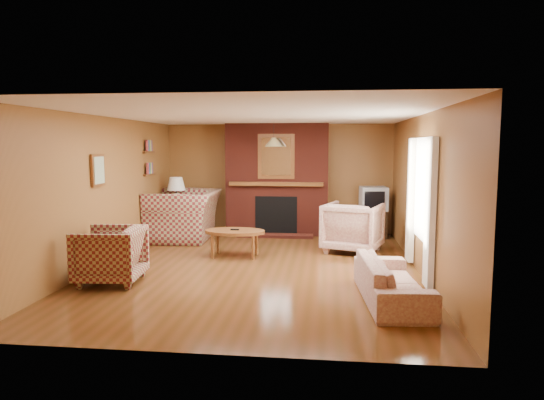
# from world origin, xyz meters

# --- Properties ---
(floor) EXTENTS (6.50, 6.50, 0.00)m
(floor) POSITION_xyz_m (0.00, 0.00, 0.00)
(floor) COLOR #4F2D11
(floor) RESTS_ON ground
(ceiling) EXTENTS (6.50, 6.50, 0.00)m
(ceiling) POSITION_xyz_m (0.00, 0.00, 2.40)
(ceiling) COLOR white
(ceiling) RESTS_ON wall_back
(wall_back) EXTENTS (6.50, 0.00, 6.50)m
(wall_back) POSITION_xyz_m (0.00, 3.25, 1.20)
(wall_back) COLOR #945B2E
(wall_back) RESTS_ON floor
(wall_front) EXTENTS (6.50, 0.00, 6.50)m
(wall_front) POSITION_xyz_m (0.00, -3.25, 1.20)
(wall_front) COLOR #945B2E
(wall_front) RESTS_ON floor
(wall_left) EXTENTS (0.00, 6.50, 6.50)m
(wall_left) POSITION_xyz_m (-2.50, 0.00, 1.20)
(wall_left) COLOR #945B2E
(wall_left) RESTS_ON floor
(wall_right) EXTENTS (0.00, 6.50, 6.50)m
(wall_right) POSITION_xyz_m (2.50, 0.00, 1.20)
(wall_right) COLOR #945B2E
(wall_right) RESTS_ON floor
(fireplace) EXTENTS (2.20, 0.82, 2.40)m
(fireplace) POSITION_xyz_m (0.00, 2.98, 1.18)
(fireplace) COLOR #5A1D13
(fireplace) RESTS_ON floor
(window_right) EXTENTS (0.10, 1.85, 2.00)m
(window_right) POSITION_xyz_m (2.45, -0.20, 1.13)
(window_right) COLOR silver
(window_right) RESTS_ON wall_right
(bookshelf) EXTENTS (0.09, 0.55, 0.71)m
(bookshelf) POSITION_xyz_m (-2.44, 1.90, 1.67)
(bookshelf) COLOR brown
(bookshelf) RESTS_ON wall_left
(botanical_print) EXTENTS (0.05, 0.40, 0.50)m
(botanical_print) POSITION_xyz_m (-2.47, -0.30, 1.55)
(botanical_print) COLOR brown
(botanical_print) RESTS_ON wall_left
(pendant_light) EXTENTS (0.36, 0.36, 0.48)m
(pendant_light) POSITION_xyz_m (0.00, 2.30, 2.00)
(pendant_light) COLOR black
(pendant_light) RESTS_ON ceiling
(plaid_loveseat) EXTENTS (1.43, 1.61, 1.01)m
(plaid_loveseat) POSITION_xyz_m (-1.85, 2.17, 0.50)
(plaid_loveseat) COLOR maroon
(plaid_loveseat) RESTS_ON floor
(plaid_armchair) EXTENTS (0.95, 0.93, 0.80)m
(plaid_armchair) POSITION_xyz_m (-1.95, -1.09, 0.40)
(plaid_armchair) COLOR maroon
(plaid_armchair) RESTS_ON floor
(floral_sofa) EXTENTS (0.84, 1.83, 0.52)m
(floral_sofa) POSITION_xyz_m (1.90, -1.46, 0.26)
(floral_sofa) COLOR beige
(floral_sofa) RESTS_ON floor
(floral_armchair) EXTENTS (1.23, 1.25, 0.90)m
(floral_armchair) POSITION_xyz_m (1.56, 1.35, 0.45)
(floral_armchair) COLOR beige
(floral_armchair) RESTS_ON floor
(coffee_table) EXTENTS (1.05, 0.65, 0.49)m
(coffee_table) POSITION_xyz_m (-0.51, 0.70, 0.42)
(coffee_table) COLOR brown
(coffee_table) RESTS_ON floor
(side_table) EXTENTS (0.50, 0.50, 0.62)m
(side_table) POSITION_xyz_m (-2.10, 2.45, 0.31)
(side_table) COLOR brown
(side_table) RESTS_ON floor
(table_lamp) EXTENTS (0.39, 0.39, 0.65)m
(table_lamp) POSITION_xyz_m (-2.10, 2.45, 0.98)
(table_lamp) COLOR white
(table_lamp) RESTS_ON side_table
(tv_stand) EXTENTS (0.56, 0.52, 0.58)m
(tv_stand) POSITION_xyz_m (2.05, 2.80, 0.29)
(tv_stand) COLOR black
(tv_stand) RESTS_ON floor
(crt_tv) EXTENTS (0.58, 0.58, 0.49)m
(crt_tv) POSITION_xyz_m (2.05, 2.79, 0.82)
(crt_tv) COLOR #AEB0B6
(crt_tv) RESTS_ON tv_stand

